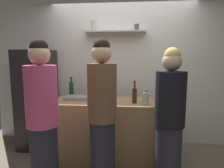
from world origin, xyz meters
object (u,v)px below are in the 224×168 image
at_px(wine_bottle_green_glass, 71,89).
at_px(person_brown_jacket, 102,116).
at_px(wine_bottle_amber_glass, 134,95).
at_px(wine_bottle_pale_glass, 110,95).
at_px(water_bottle_plastic, 146,98).
at_px(wine_bottle_dark_glass, 94,91).
at_px(person_blonde, 169,122).
at_px(refrigerator, 37,99).
at_px(utensil_holder, 156,96).
at_px(person_pink_top, 43,121).
at_px(baking_pan, 77,98).

distance_m(wine_bottle_green_glass, person_brown_jacket, 1.14).
bearing_deg(wine_bottle_amber_glass, wine_bottle_green_glass, 158.63).
xyz_separation_m(wine_bottle_pale_glass, water_bottle_plastic, (0.50, -0.09, -0.01)).
relative_size(wine_bottle_amber_glass, wine_bottle_dark_glass, 0.93).
bearing_deg(person_blonde, person_brown_jacket, 113.41).
bearing_deg(person_brown_jacket, refrigerator, 143.51).
height_order(utensil_holder, person_pink_top, person_pink_top).
xyz_separation_m(wine_bottle_amber_glass, person_brown_jacket, (-0.38, -0.52, -0.15)).
xyz_separation_m(wine_bottle_green_glass, person_blonde, (1.42, -0.89, -0.22)).
relative_size(wine_bottle_amber_glass, wine_bottle_green_glass, 0.99).
distance_m(utensil_holder, wine_bottle_dark_glass, 0.93).
xyz_separation_m(baking_pan, person_pink_top, (-0.13, -0.88, -0.07)).
bearing_deg(wine_bottle_pale_glass, water_bottle_plastic, -10.25).
bearing_deg(person_pink_top, person_blonde, 70.84).
bearing_deg(water_bottle_plastic, person_pink_top, -149.93).
distance_m(refrigerator, baking_pan, 0.85).
xyz_separation_m(refrigerator, person_brown_jacket, (1.28, -0.98, 0.05)).
xyz_separation_m(wine_bottle_pale_glass, person_brown_jacket, (-0.04, -0.55, -0.14)).
height_order(wine_bottle_dark_glass, wine_bottle_pale_glass, wine_bottle_dark_glass).
relative_size(wine_bottle_amber_glass, person_brown_jacket, 0.18).
xyz_separation_m(baking_pan, person_brown_jacket, (0.49, -0.68, -0.06)).
distance_m(wine_bottle_green_glass, wine_bottle_pale_glass, 0.78).
distance_m(wine_bottle_dark_glass, water_bottle_plastic, 0.79).
bearing_deg(wine_bottle_green_glass, person_blonde, -32.16).
relative_size(water_bottle_plastic, person_blonde, 0.12).
relative_size(wine_bottle_green_glass, person_brown_jacket, 0.18).
height_order(utensil_holder, wine_bottle_pale_glass, wine_bottle_pale_glass).
height_order(refrigerator, water_bottle_plastic, refrigerator).
xyz_separation_m(wine_bottle_dark_glass, wine_bottle_pale_glass, (0.26, -0.15, -0.03)).
height_order(baking_pan, water_bottle_plastic, water_bottle_plastic).
relative_size(wine_bottle_pale_glass, water_bottle_plastic, 1.34).
height_order(wine_bottle_amber_glass, wine_bottle_dark_glass, wine_bottle_dark_glass).
bearing_deg(wine_bottle_dark_glass, person_pink_top, -113.81).
height_order(water_bottle_plastic, person_pink_top, person_pink_top).
height_order(refrigerator, wine_bottle_dark_glass, refrigerator).
height_order(wine_bottle_amber_glass, person_blonde, person_blonde).
bearing_deg(person_blonde, utensil_holder, 26.81).
distance_m(wine_bottle_amber_glass, water_bottle_plastic, 0.17).
height_order(wine_bottle_amber_glass, wine_bottle_green_glass, wine_bottle_green_glass).
relative_size(utensil_holder, person_blonde, 0.13).
xyz_separation_m(utensil_holder, wine_bottle_dark_glass, (-0.93, -0.02, 0.07)).
height_order(wine_bottle_green_glass, person_blonde, person_blonde).
bearing_deg(wine_bottle_dark_glass, utensil_holder, 1.29).
distance_m(refrigerator, person_pink_top, 1.36).
bearing_deg(person_brown_jacket, wine_bottle_pale_glass, 87.37).
bearing_deg(wine_bottle_dark_glass, wine_bottle_green_glass, 151.79).
bearing_deg(wine_bottle_dark_glass, baking_pan, -174.72).
relative_size(utensil_holder, person_brown_jacket, 0.13).
height_order(baking_pan, person_pink_top, person_pink_top).
bearing_deg(wine_bottle_amber_glass, wine_bottle_pale_glass, 175.39).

